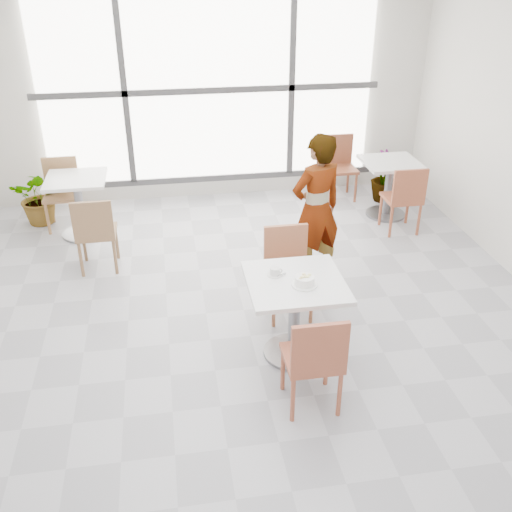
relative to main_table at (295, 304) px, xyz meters
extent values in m
plane|color=#9E9EA5|center=(-0.33, 0.32, -0.52)|extent=(7.00, 7.00, 0.00)
plane|color=silver|center=(-0.33, 3.82, 0.98)|extent=(6.00, 0.00, 6.00)
cube|color=white|center=(-0.33, 3.76, 0.98)|extent=(4.40, 0.04, 2.40)
cube|color=#3F3F42|center=(-0.33, 3.73, 0.98)|extent=(4.60, 0.05, 0.08)
cube|color=#3F3F42|center=(-1.43, 3.73, 0.98)|extent=(0.08, 0.05, 2.40)
cube|color=#3F3F42|center=(0.77, 3.73, 0.98)|extent=(0.08, 0.05, 2.40)
cube|color=#3F3F42|center=(-0.33, 3.73, -0.24)|extent=(4.60, 0.05, 0.08)
cube|color=white|center=(0.00, 0.00, 0.21)|extent=(0.80, 0.80, 0.04)
cylinder|color=slate|center=(0.00, 0.00, -0.17)|extent=(0.10, 0.10, 0.71)
cylinder|color=slate|center=(0.00, 0.00, -0.51)|extent=(0.52, 0.52, 0.03)
cube|color=#A4533A|center=(-0.01, -0.62, -0.09)|extent=(0.42, 0.42, 0.04)
cube|color=#A4533A|center=(-0.01, -0.81, 0.14)|extent=(0.42, 0.04, 0.42)
cylinder|color=#A4533A|center=(0.17, -0.44, -0.32)|extent=(0.04, 0.04, 0.41)
cylinder|color=#A4533A|center=(0.17, -0.80, -0.32)|extent=(0.04, 0.04, 0.41)
cylinder|color=#A4533A|center=(-0.19, -0.44, -0.32)|extent=(0.04, 0.04, 0.41)
cylinder|color=#A4533A|center=(-0.19, -0.80, -0.32)|extent=(0.04, 0.04, 0.41)
cube|color=#A45F3F|center=(0.09, 0.62, -0.09)|extent=(0.42, 0.42, 0.04)
cube|color=#A45F3F|center=(0.09, 0.81, 0.14)|extent=(0.42, 0.04, 0.42)
cylinder|color=#A45F3F|center=(-0.09, 0.44, -0.32)|extent=(0.04, 0.04, 0.41)
cylinder|color=#A45F3F|center=(-0.09, 0.80, -0.32)|extent=(0.04, 0.04, 0.41)
cylinder|color=#A45F3F|center=(0.27, 0.44, -0.32)|extent=(0.04, 0.04, 0.41)
cylinder|color=#A45F3F|center=(0.27, 0.80, -0.32)|extent=(0.04, 0.04, 0.41)
cylinder|color=white|center=(0.05, -0.09, 0.23)|extent=(0.21, 0.21, 0.01)
cylinder|color=white|center=(0.05, -0.09, 0.27)|extent=(0.16, 0.16, 0.07)
torus|color=white|center=(0.05, -0.09, 0.31)|extent=(0.16, 0.16, 0.01)
cylinder|color=beige|center=(0.05, -0.09, 0.27)|extent=(0.14, 0.14, 0.05)
cylinder|color=#F6E79F|center=(0.05, -0.10, 0.30)|extent=(0.03, 0.03, 0.02)
cylinder|color=beige|center=(0.06, -0.09, 0.31)|extent=(0.03, 0.03, 0.02)
cylinder|color=#F1E59B|center=(0.04, -0.09, 0.31)|extent=(0.03, 0.03, 0.01)
cylinder|color=#F5EF9E|center=(0.08, -0.10, 0.31)|extent=(0.03, 0.03, 0.01)
cylinder|color=beige|center=(0.01, -0.11, 0.31)|extent=(0.03, 0.03, 0.02)
cylinder|color=beige|center=(0.07, -0.06, 0.30)|extent=(0.03, 0.03, 0.02)
cylinder|color=beige|center=(0.10, -0.07, 0.31)|extent=(0.03, 0.03, 0.02)
cylinder|color=#F6E39F|center=(0.03, -0.09, 0.30)|extent=(0.03, 0.03, 0.02)
cylinder|color=#F8E3A0|center=(0.06, -0.05, 0.31)|extent=(0.03, 0.03, 0.01)
cylinder|color=beige|center=(0.06, -0.08, 0.31)|extent=(0.03, 0.03, 0.02)
cylinder|color=#F6DE9F|center=(0.05, -0.05, 0.31)|extent=(0.03, 0.03, 0.01)
cylinder|color=beige|center=(0.04, -0.08, 0.31)|extent=(0.03, 0.03, 0.01)
cylinder|color=#F1E69B|center=(0.03, -0.10, 0.31)|extent=(0.03, 0.03, 0.02)
cylinder|color=beige|center=(0.06, -0.07, 0.31)|extent=(0.03, 0.03, 0.02)
cylinder|color=silver|center=(-0.15, 0.11, 0.23)|extent=(0.13, 0.13, 0.01)
cylinder|color=silver|center=(-0.15, 0.11, 0.27)|extent=(0.08, 0.08, 0.06)
torus|color=silver|center=(-0.11, 0.11, 0.27)|extent=(0.05, 0.01, 0.05)
cylinder|color=black|center=(-0.15, 0.11, 0.29)|extent=(0.07, 0.07, 0.00)
cube|color=#AFB0B4|center=(-0.10, 0.09, 0.24)|extent=(0.09, 0.05, 0.00)
sphere|color=#AFB0B4|center=(-0.07, 0.11, 0.24)|extent=(0.02, 0.02, 0.02)
imported|color=black|center=(0.51, 1.27, 0.28)|extent=(0.68, 0.55, 1.60)
cube|color=white|center=(-2.05, 2.76, 0.21)|extent=(0.70, 0.70, 0.04)
cylinder|color=gray|center=(-2.05, 2.76, -0.17)|extent=(0.10, 0.10, 0.71)
cylinder|color=gray|center=(-2.05, 2.76, -0.51)|extent=(0.52, 0.52, 0.03)
cube|color=silver|center=(1.87, 2.71, 0.21)|extent=(0.70, 0.70, 0.04)
cylinder|color=slate|center=(1.87, 2.71, -0.17)|extent=(0.10, 0.10, 0.71)
cylinder|color=slate|center=(1.87, 2.71, -0.51)|extent=(0.52, 0.52, 0.03)
cube|color=#886241|center=(-1.78, 1.87, -0.09)|extent=(0.42, 0.42, 0.04)
cube|color=#886241|center=(-1.78, 1.68, 0.14)|extent=(0.42, 0.04, 0.42)
cylinder|color=#886241|center=(-1.60, 2.05, -0.32)|extent=(0.04, 0.04, 0.41)
cylinder|color=#886241|center=(-1.60, 1.69, -0.32)|extent=(0.04, 0.04, 0.41)
cylinder|color=#886241|center=(-1.96, 2.05, -0.32)|extent=(0.04, 0.04, 0.41)
cylinder|color=#886241|center=(-1.96, 1.69, -0.32)|extent=(0.04, 0.04, 0.41)
cube|color=#A17349|center=(-2.29, 3.01, -0.09)|extent=(0.42, 0.42, 0.04)
cube|color=#A17349|center=(-2.29, 3.20, 0.14)|extent=(0.42, 0.04, 0.42)
cylinder|color=#A17349|center=(-2.47, 2.83, -0.32)|extent=(0.04, 0.04, 0.41)
cylinder|color=#A17349|center=(-2.47, 3.19, -0.32)|extent=(0.04, 0.04, 0.41)
cylinder|color=#A17349|center=(-2.11, 2.83, -0.32)|extent=(0.04, 0.04, 0.41)
cylinder|color=#A17349|center=(-2.11, 3.19, -0.32)|extent=(0.04, 0.04, 0.41)
cube|color=#9A4D32|center=(1.86, 2.24, -0.09)|extent=(0.42, 0.42, 0.04)
cube|color=#9A4D32|center=(1.86, 2.05, 0.14)|extent=(0.42, 0.04, 0.42)
cylinder|color=#9A4D32|center=(2.04, 2.42, -0.32)|extent=(0.04, 0.04, 0.41)
cylinder|color=#9A4D32|center=(2.04, 2.06, -0.32)|extent=(0.04, 0.04, 0.41)
cylinder|color=#9A4D32|center=(1.68, 2.42, -0.32)|extent=(0.04, 0.04, 0.41)
cylinder|color=#9A4D32|center=(1.68, 2.06, -0.32)|extent=(0.04, 0.04, 0.41)
cube|color=brown|center=(1.43, 3.38, -0.09)|extent=(0.42, 0.42, 0.04)
cube|color=brown|center=(1.43, 3.57, 0.14)|extent=(0.42, 0.04, 0.42)
cylinder|color=brown|center=(1.25, 3.20, -0.32)|extent=(0.04, 0.04, 0.41)
cylinder|color=brown|center=(1.25, 3.56, -0.32)|extent=(0.04, 0.04, 0.41)
cylinder|color=brown|center=(1.61, 3.20, -0.32)|extent=(0.04, 0.04, 0.41)
cylinder|color=brown|center=(1.61, 3.56, -0.32)|extent=(0.04, 0.04, 0.41)
imported|color=#487C46|center=(-2.59, 3.21, -0.16)|extent=(0.67, 0.59, 0.73)
imported|color=#447739|center=(2.02, 3.20, -0.17)|extent=(0.50, 0.50, 0.70)
camera|label=1|loc=(-0.99, -3.97, 2.66)|focal=40.47mm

